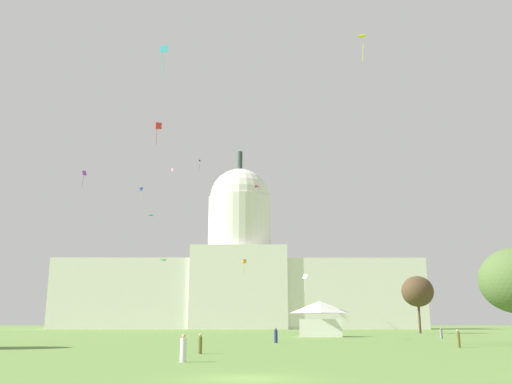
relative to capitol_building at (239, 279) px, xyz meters
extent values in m
plane|color=olive|center=(4.15, -174.27, -17.53)|extent=(800.00, 800.00, 0.00)
cube|color=silver|center=(-31.90, 0.00, -5.66)|extent=(63.80, 25.31, 23.74)
cube|color=silver|center=(31.90, 0.00, -5.66)|extent=(63.80, 25.31, 23.74)
cube|color=silver|center=(0.00, 0.00, -3.48)|extent=(33.01, 27.84, 28.09)
cylinder|color=silver|center=(0.00, 0.00, 20.12)|extent=(22.95, 22.95, 19.12)
sphere|color=silver|center=(0.00, 0.00, 29.68)|extent=(22.09, 22.09, 22.09)
cylinder|color=#2D3833|center=(0.00, 0.00, 44.27)|extent=(1.80, 1.80, 7.09)
cube|color=white|center=(15.86, -105.16, -16.09)|extent=(7.26, 5.74, 2.87)
pyramid|color=white|center=(15.86, -105.16, -12.66)|extent=(7.62, 6.02, 1.99)
cylinder|color=#4C3823|center=(40.95, -77.08, -14.04)|extent=(0.52, 0.52, 6.97)
ellipsoid|color=#4C3823|center=(40.95, -77.08, -8.55)|extent=(8.60, 7.84, 6.67)
cylinder|color=navy|center=(7.25, -132.38, -16.77)|extent=(0.51, 0.51, 1.52)
sphere|color=brown|center=(7.25, -132.38, -15.90)|extent=(0.26, 0.26, 0.21)
cylinder|color=olive|center=(0.36, -155.14, -16.88)|extent=(0.46, 0.46, 1.29)
sphere|color=beige|center=(0.36, -155.14, -16.12)|extent=(0.30, 0.30, 0.23)
cylinder|color=olive|center=(24.26, -144.85, -16.80)|extent=(0.43, 0.43, 1.46)
sphere|color=tan|center=(24.26, -144.85, -15.95)|extent=(0.27, 0.27, 0.24)
cylinder|color=silver|center=(0.16, -164.25, -16.81)|extent=(0.56, 0.56, 1.43)
sphere|color=tan|center=(0.16, -164.25, -15.97)|extent=(0.34, 0.34, 0.24)
cylinder|color=gray|center=(32.57, -115.37, -16.85)|extent=(0.53, 0.53, 1.36)
sphere|color=tan|center=(32.57, -115.37, -16.05)|extent=(0.30, 0.30, 0.23)
cube|color=blue|center=(-28.73, -39.18, 23.49)|extent=(0.98, 0.93, 0.58)
cube|color=blue|center=(-28.73, -39.18, 23.95)|extent=(0.98, 0.93, 0.58)
cylinder|color=yellow|center=(-28.66, -39.18, 22.21)|extent=(0.10, 0.09, 2.23)
pyramid|color=teal|center=(-14.63, -100.48, 3.38)|extent=(0.93, 1.42, 0.19)
cube|color=red|center=(-8.68, -126.89, 11.25)|extent=(1.08, 1.12, 0.55)
cube|color=red|center=(-8.68, -126.89, 11.75)|extent=(1.08, 1.12, 0.55)
cylinder|color=red|center=(-8.85, -126.89, 9.92)|extent=(0.13, 0.14, 2.30)
pyramid|color=yellow|center=(19.80, -129.30, 23.34)|extent=(1.31, 1.01, 0.16)
cylinder|color=yellow|center=(19.82, -129.70, 21.42)|extent=(0.24, 0.26, 2.70)
cube|color=orange|center=(2.33, -44.04, 1.31)|extent=(1.25, 1.24, 0.48)
cube|color=orange|center=(2.33, -44.04, 1.86)|extent=(1.25, 1.24, 0.48)
cylinder|color=orange|center=(2.33, -44.04, -0.49)|extent=(0.36, 0.25, 3.16)
cube|color=purple|center=(-31.19, -86.48, 15.70)|extent=(0.96, 0.79, 1.16)
cylinder|color=purple|center=(-31.39, -86.48, 13.80)|extent=(0.29, 0.26, 2.66)
cube|color=white|center=(13.30, -107.10, -7.73)|extent=(0.82, 0.57, 0.87)
cylinder|color=white|center=(13.25, -107.10, -9.11)|extent=(0.22, 0.19, 2.00)
pyramid|color=gold|center=(37.52, -59.12, 0.43)|extent=(1.12, 1.56, 0.18)
pyramid|color=green|center=(-13.92, -83.59, -3.07)|extent=(1.13, 0.97, 0.36)
cube|color=pink|center=(-21.69, -25.36, 33.58)|extent=(0.67, 0.47, 1.08)
pyramid|color=#D1339E|center=(4.80, -105.39, 7.49)|extent=(1.33, 1.60, 0.36)
pyramid|color=black|center=(-12.12, -27.16, 35.58)|extent=(1.10, 1.83, 0.35)
cylinder|color=black|center=(-12.63, -27.24, 33.83)|extent=(0.34, 0.13, 2.06)
cube|color=#33BCDB|center=(-6.51, -137.24, 17.80)|extent=(1.00, 0.31, 0.88)
cylinder|color=#33BCDB|center=(-6.64, -137.24, 16.01)|extent=(0.44, 0.27, 2.75)
camera|label=1|loc=(4.33, -199.37, -15.13)|focal=38.59mm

